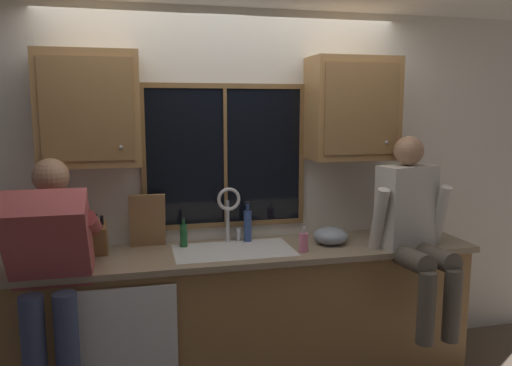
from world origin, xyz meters
The scene contains 22 objects.
back_wall centered at (0.00, 0.06, 1.27)m, with size 5.66×0.12×2.55m, color silver.
window_glass centered at (-0.01, -0.01, 1.52)m, with size 1.10×0.02×0.95m, color black.
window_frame_top centered at (-0.01, -0.02, 2.02)m, with size 1.17×0.02×0.04m, color brown.
window_frame_bottom centered at (-0.01, -0.02, 1.03)m, with size 1.17×0.02×0.04m, color brown.
window_frame_left centered at (-0.58, -0.02, 1.52)m, with size 0.04×0.02×0.95m, color brown.
window_frame_right centered at (0.56, -0.02, 1.52)m, with size 0.04×0.02×0.95m, color brown.
window_mullion_center centered at (-0.01, -0.02, 1.52)m, with size 0.02×0.02×0.95m, color brown.
lower_cabinet_run centered at (0.00, -0.29, 0.44)m, with size 3.26×0.58×0.88m, color olive.
countertop centered at (0.00, -0.31, 0.90)m, with size 3.32×0.62×0.04m, color gray.
dishwasher_front centered at (-0.72, -0.61, 0.46)m, with size 0.60×0.02×0.74m, color white.
upper_cabinet_left centered at (-0.90, -0.17, 1.86)m, with size 0.62×0.36×0.72m.
upper_cabinet_right centered at (0.88, -0.17, 1.86)m, with size 0.62×0.36×0.72m.
sink centered at (-0.01, -0.30, 0.82)m, with size 0.80×0.46×0.21m.
faucet centered at (0.00, -0.12, 1.17)m, with size 0.18×0.09×0.40m.
person_standing centered at (-1.11, -0.62, 0.97)m, with size 0.53×0.68×1.58m.
person_sitting_on_counter centered at (1.17, -0.57, 1.10)m, with size 0.54×0.64×1.26m.
knife_block centered at (-0.88, -0.21, 1.03)m, with size 0.12×0.18×0.32m.
cutting_board centered at (-0.56, -0.09, 1.11)m, with size 0.24×0.02×0.38m, color #997047.
mixing_bowl centered at (0.69, -0.30, 0.97)m, with size 0.24×0.24×0.12m, color #8C99A8.
soap_dispenser centered at (0.44, -0.44, 0.99)m, with size 0.06×0.07×0.17m.
bottle_green_glass centered at (0.13, -0.10, 1.04)m, with size 0.06×0.06×0.29m.
bottle_tall_clear centered at (-0.33, -0.14, 1.01)m, with size 0.05×0.05×0.21m.
Camera 1 is at (-0.62, -3.51, 1.87)m, focal length 35.19 mm.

